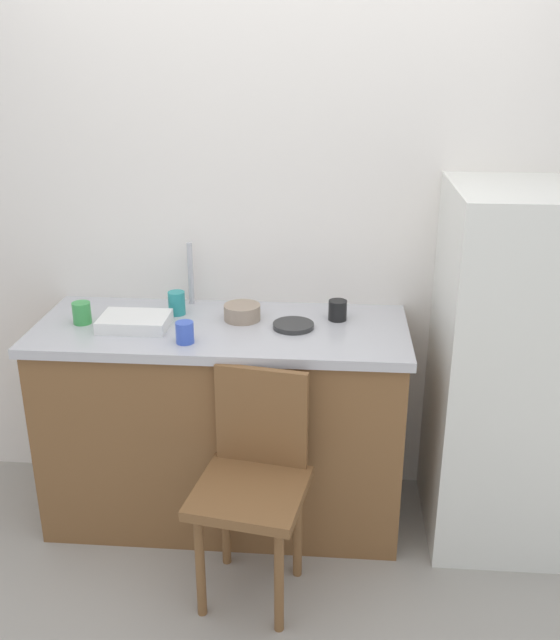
{
  "coord_description": "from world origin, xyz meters",
  "views": [
    {
      "loc": [
        0.26,
        -2.07,
        2.02
      ],
      "look_at": [
        0.05,
        0.6,
        0.97
      ],
      "focal_mm": 39.92,
      "sensor_mm": 36.0,
      "label": 1
    }
  ],
  "objects_px": {
    "hotplate": "(293,325)",
    "cup_blue": "(185,332)",
    "cup_black": "(338,310)",
    "terracotta_bowl": "(242,312)",
    "dish_tray": "(135,322)",
    "refrigerator": "(504,371)",
    "cup_teal": "(177,303)",
    "chair": "(254,477)",
    "cup_green": "(82,313)"
  },
  "relations": [
    {
      "from": "refrigerator",
      "to": "chair",
      "type": "relative_size",
      "value": 1.7
    },
    {
      "from": "refrigerator",
      "to": "terracotta_bowl",
      "type": "xyz_separation_m",
      "value": [
        -1.09,
        0.08,
        0.19
      ]
    },
    {
      "from": "terracotta_bowl",
      "to": "cup_blue",
      "type": "height_order",
      "value": "cup_blue"
    },
    {
      "from": "dish_tray",
      "to": "hotplate",
      "type": "bearing_deg",
      "value": 3.98
    },
    {
      "from": "refrigerator",
      "to": "dish_tray",
      "type": "bearing_deg",
      "value": -178.56
    },
    {
      "from": "dish_tray",
      "to": "cup_green",
      "type": "xyz_separation_m",
      "value": [
        -0.23,
        0.03,
        0.02
      ]
    },
    {
      "from": "cup_blue",
      "to": "cup_black",
      "type": "bearing_deg",
      "value": 26.45
    },
    {
      "from": "dish_tray",
      "to": "hotplate",
      "type": "distance_m",
      "value": 0.66
    },
    {
      "from": "chair",
      "to": "cup_green",
      "type": "height_order",
      "value": "cup_green"
    },
    {
      "from": "refrigerator",
      "to": "cup_black",
      "type": "relative_size",
      "value": 17.8
    },
    {
      "from": "cup_blue",
      "to": "cup_black",
      "type": "relative_size",
      "value": 1.01
    },
    {
      "from": "chair",
      "to": "terracotta_bowl",
      "type": "relative_size",
      "value": 5.75
    },
    {
      "from": "refrigerator",
      "to": "cup_green",
      "type": "height_order",
      "value": "refrigerator"
    },
    {
      "from": "refrigerator",
      "to": "dish_tray",
      "type": "distance_m",
      "value": 1.53
    },
    {
      "from": "cup_teal",
      "to": "cup_black",
      "type": "bearing_deg",
      "value": -0.99
    },
    {
      "from": "refrigerator",
      "to": "cup_teal",
      "type": "distance_m",
      "value": 1.4
    },
    {
      "from": "refrigerator",
      "to": "cup_green",
      "type": "relative_size",
      "value": 16.54
    },
    {
      "from": "chair",
      "to": "cup_black",
      "type": "height_order",
      "value": "cup_black"
    },
    {
      "from": "refrigerator",
      "to": "cup_blue",
      "type": "relative_size",
      "value": 17.67
    },
    {
      "from": "chair",
      "to": "terracotta_bowl",
      "type": "distance_m",
      "value": 0.71
    },
    {
      "from": "cup_blue",
      "to": "hotplate",
      "type": "bearing_deg",
      "value": 24.51
    },
    {
      "from": "hotplate",
      "to": "cup_black",
      "type": "height_order",
      "value": "cup_black"
    },
    {
      "from": "chair",
      "to": "refrigerator",
      "type": "bearing_deg",
      "value": 34.62
    },
    {
      "from": "cup_blue",
      "to": "refrigerator",
      "type": "bearing_deg",
      "value": 8.05
    },
    {
      "from": "dish_tray",
      "to": "cup_blue",
      "type": "height_order",
      "value": "cup_blue"
    },
    {
      "from": "refrigerator",
      "to": "hotplate",
      "type": "bearing_deg",
      "value": 179.52
    },
    {
      "from": "chair",
      "to": "cup_blue",
      "type": "bearing_deg",
      "value": 146.79
    },
    {
      "from": "hotplate",
      "to": "cup_teal",
      "type": "distance_m",
      "value": 0.53
    },
    {
      "from": "cup_green",
      "to": "refrigerator",
      "type": "bearing_deg",
      "value": 0.37
    },
    {
      "from": "cup_black",
      "to": "chair",
      "type": "bearing_deg",
      "value": -117.37
    },
    {
      "from": "cup_blue",
      "to": "dish_tray",
      "type": "bearing_deg",
      "value": 149.19
    },
    {
      "from": "cup_blue",
      "to": "cup_green",
      "type": "xyz_separation_m",
      "value": [
        -0.47,
        0.17,
        0.0
      ]
    },
    {
      "from": "dish_tray",
      "to": "terracotta_bowl",
      "type": "relative_size",
      "value": 1.81
    },
    {
      "from": "refrigerator",
      "to": "cup_blue",
      "type": "xyz_separation_m",
      "value": [
        -1.28,
        -0.18,
        0.2
      ]
    },
    {
      "from": "terracotta_bowl",
      "to": "dish_tray",
      "type": "bearing_deg",
      "value": -164.21
    },
    {
      "from": "hotplate",
      "to": "cup_green",
      "type": "distance_m",
      "value": 0.89
    },
    {
      "from": "terracotta_bowl",
      "to": "cup_black",
      "type": "relative_size",
      "value": 1.82
    },
    {
      "from": "refrigerator",
      "to": "terracotta_bowl",
      "type": "relative_size",
      "value": 9.8
    },
    {
      "from": "terracotta_bowl",
      "to": "cup_black",
      "type": "bearing_deg",
      "value": 4.34
    },
    {
      "from": "cup_teal",
      "to": "refrigerator",
      "type": "bearing_deg",
      "value": -5.23
    },
    {
      "from": "terracotta_bowl",
      "to": "cup_blue",
      "type": "relative_size",
      "value": 1.8
    },
    {
      "from": "hotplate",
      "to": "cup_blue",
      "type": "relative_size",
      "value": 1.98
    },
    {
      "from": "dish_tray",
      "to": "cup_teal",
      "type": "relative_size",
      "value": 2.77
    },
    {
      "from": "chair",
      "to": "cup_black",
      "type": "xyz_separation_m",
      "value": [
        0.3,
        0.57,
        0.46
      ]
    },
    {
      "from": "terracotta_bowl",
      "to": "cup_green",
      "type": "height_order",
      "value": "cup_green"
    },
    {
      "from": "dish_tray",
      "to": "hotplate",
      "type": "xyz_separation_m",
      "value": [
        0.65,
        0.05,
        -0.02
      ]
    },
    {
      "from": "cup_blue",
      "to": "cup_black",
      "type": "height_order",
      "value": "same"
    },
    {
      "from": "hotplate",
      "to": "cup_teal",
      "type": "height_order",
      "value": "cup_teal"
    },
    {
      "from": "hotplate",
      "to": "cup_blue",
      "type": "bearing_deg",
      "value": -155.49
    },
    {
      "from": "chair",
      "to": "cup_green",
      "type": "distance_m",
      "value": 1.0
    }
  ]
}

